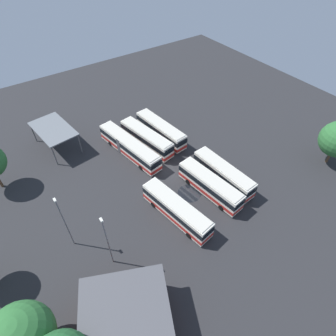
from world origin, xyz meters
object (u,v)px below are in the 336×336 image
object	(u,v)px
lamp_post_mid_lot	(107,241)
lamp_post_by_building	(64,222)
bus_row1_slot2	(210,185)
bus_row0_slot3	(161,130)
bus_row0_slot1	(129,147)
bus_row1_slot3	(223,174)
maintenance_shelter	(53,129)
bus_row1_slot0	(176,210)
depot_building	(127,321)
bus_row0_slot2	(146,138)

from	to	relation	value
lamp_post_mid_lot	lamp_post_by_building	bearing A→B (deg)	-149.76
bus_row1_slot2	lamp_post_mid_lot	distance (m)	18.71
bus_row0_slot3	bus_row0_slot1	bearing A→B (deg)	-83.44
bus_row1_slot3	maintenance_shelter	distance (m)	31.62
bus_row1_slot0	lamp_post_mid_lot	xyz separation A→B (m)	(0.97, -11.09, 3.42)
depot_building	lamp_post_mid_lot	xyz separation A→B (m)	(-8.22, 2.21, 2.75)
bus_row0_slot1	bus_row0_slot3	size ratio (longest dim) A/B	1.20
bus_row1_slot0	bus_row1_slot2	world-z (taller)	same
bus_row0_slot1	lamp_post_mid_lot	xyz separation A→B (m)	(17.46, -12.47, 3.42)
lamp_post_mid_lot	bus_row1_slot2	bearing A→B (deg)	95.57
bus_row0_slot3	bus_row1_slot0	size ratio (longest dim) A/B	1.01
bus_row0_slot2	bus_row1_slot2	xyz separation A→B (m)	(15.94, 1.97, -0.00)
bus_row1_slot2	bus_row1_slot3	bearing A→B (deg)	100.92
bus_row1_slot0	lamp_post_by_building	xyz separation A→B (m)	(-4.57, -14.32, 3.48)
lamp_post_mid_lot	bus_row0_slot3	bearing A→B (deg)	132.46
maintenance_shelter	lamp_post_mid_lot	size ratio (longest dim) A/B	1.06
bus_row0_slot1	maintenance_shelter	bearing A→B (deg)	-133.85
bus_row0_slot3	bus_row1_slot3	size ratio (longest dim) A/B	1.06
bus_row0_slot1	bus_row0_slot3	world-z (taller)	same
bus_row0_slot1	lamp_post_mid_lot	world-z (taller)	lamp_post_mid_lot
bus_row0_slot3	lamp_post_by_building	distance (m)	26.78
bus_row0_slot1	maintenance_shelter	distance (m)	14.30
depot_building	lamp_post_by_building	xyz separation A→B (m)	(-13.76, -1.02, 2.81)
bus_row1_slot2	bus_row1_slot0	bearing A→B (deg)	-83.57
bus_row1_slot2	maintenance_shelter	xyz separation A→B (m)	(-25.46, -16.02, 2.31)
bus_row1_slot0	bus_row0_slot3	bearing A→B (deg)	152.73
bus_row1_slot2	maintenance_shelter	size ratio (longest dim) A/B	1.17
bus_row0_slot1	depot_building	distance (m)	29.59
maintenance_shelter	bus_row1_slot0	bearing A→B (deg)	18.50
bus_row0_slot3	bus_row0_slot2	bearing A→B (deg)	-80.61
bus_row1_slot3	maintenance_shelter	xyz separation A→B (m)	(-24.78, -19.51, 2.31)
bus_row0_slot3	lamp_post_mid_lot	xyz separation A→B (m)	(18.33, -20.03, 3.42)
bus_row0_slot3	bus_row1_slot2	size ratio (longest dim) A/B	1.05
bus_row1_slot2	depot_building	xyz separation A→B (m)	(10.00, -20.52, 0.67)
lamp_post_mid_lot	depot_building	bearing A→B (deg)	-15.06
bus_row0_slot2	maintenance_shelter	size ratio (longest dim) A/B	1.24
depot_building	maintenance_shelter	xyz separation A→B (m)	(-35.46, 4.51, 1.64)
bus_row0_slot2	bus_row1_slot0	bearing A→B (deg)	-17.43
bus_row0_slot2	depot_building	xyz separation A→B (m)	(25.94, -18.56, 0.67)
bus_row0_slot3	depot_building	world-z (taller)	depot_building
bus_row1_slot2	lamp_post_by_building	xyz separation A→B (m)	(-3.75, -21.54, 3.48)
bus_row0_slot1	lamp_post_by_building	xyz separation A→B (m)	(11.93, -15.70, 3.48)
bus_row0_slot2	lamp_post_by_building	xyz separation A→B (m)	(12.19, -19.57, 3.48)
maintenance_shelter	lamp_post_by_building	xyz separation A→B (m)	(21.70, -5.52, 1.16)
bus_row1_slot2	depot_building	bearing A→B (deg)	-64.01
bus_row0_slot3	bus_row1_slot0	distance (m)	19.53
bus_row0_slot2	lamp_post_mid_lot	world-z (taller)	lamp_post_mid_lot
bus_row0_slot2	bus_row1_slot0	distance (m)	17.56
bus_row0_slot1	bus_row0_slot3	bearing A→B (deg)	96.56
bus_row1_slot2	lamp_post_mid_lot	size ratio (longest dim) A/B	1.24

